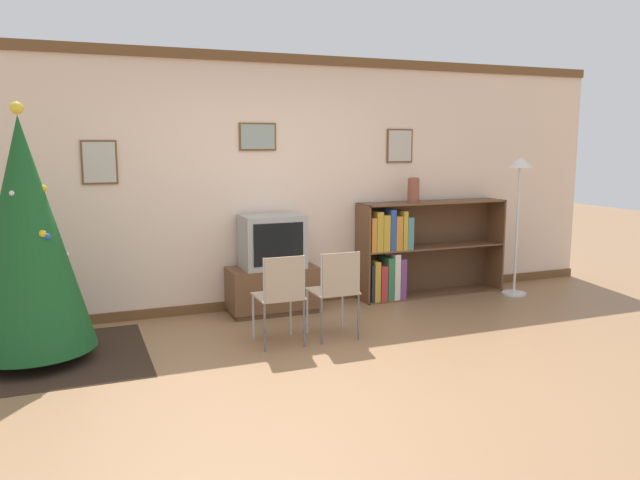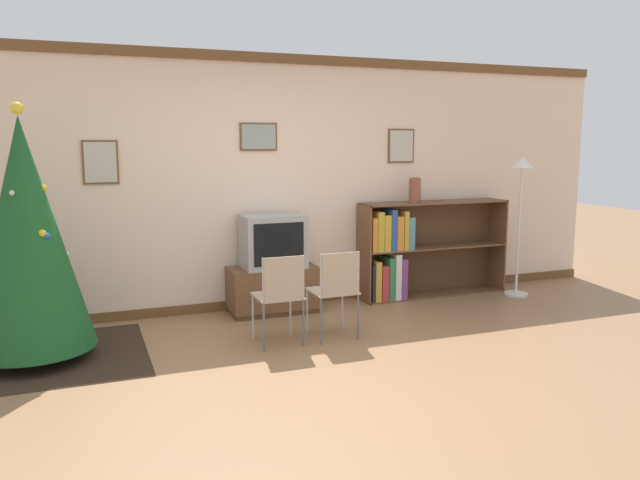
{
  "view_description": "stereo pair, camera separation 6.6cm",
  "coord_description": "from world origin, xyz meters",
  "px_view_note": "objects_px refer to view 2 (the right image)",
  "views": [
    {
      "loc": [
        -1.86,
        -4.27,
        1.79
      ],
      "look_at": [
        0.33,
        1.17,
        0.86
      ],
      "focal_mm": 35.0,
      "sensor_mm": 36.0,
      "label": 1
    },
    {
      "loc": [
        -1.79,
        -4.3,
        1.79
      ],
      "look_at": [
        0.33,
        1.17,
        0.86
      ],
      "focal_mm": 35.0,
      "sensor_mm": 36.0,
      "label": 2
    }
  ],
  "objects_px": {
    "tv_console": "(273,290)",
    "folding_chair_left": "(280,294)",
    "vase": "(415,190)",
    "bookshelf": "(406,251)",
    "standing_lamp": "(521,190)",
    "folding_chair_right": "(336,289)",
    "christmas_tree": "(26,235)",
    "television": "(273,241)"
  },
  "relations": [
    {
      "from": "television",
      "to": "folding_chair_right",
      "type": "distance_m",
      "value": 1.15
    },
    {
      "from": "tv_console",
      "to": "folding_chair_left",
      "type": "relative_size",
      "value": 1.13
    },
    {
      "from": "television",
      "to": "bookshelf",
      "type": "relative_size",
      "value": 0.35
    },
    {
      "from": "bookshelf",
      "to": "vase",
      "type": "height_order",
      "value": "vase"
    },
    {
      "from": "tv_console",
      "to": "bookshelf",
      "type": "relative_size",
      "value": 0.51
    },
    {
      "from": "folding_chair_left",
      "to": "folding_chair_right",
      "type": "relative_size",
      "value": 1.0
    },
    {
      "from": "christmas_tree",
      "to": "folding_chair_right",
      "type": "height_order",
      "value": "christmas_tree"
    },
    {
      "from": "christmas_tree",
      "to": "vase",
      "type": "bearing_deg",
      "value": 10.29
    },
    {
      "from": "christmas_tree",
      "to": "tv_console",
      "type": "relative_size",
      "value": 2.25
    },
    {
      "from": "bookshelf",
      "to": "tv_console",
      "type": "bearing_deg",
      "value": -177.97
    },
    {
      "from": "christmas_tree",
      "to": "folding_chair_right",
      "type": "relative_size",
      "value": 2.55
    },
    {
      "from": "standing_lamp",
      "to": "vase",
      "type": "bearing_deg",
      "value": 163.53
    },
    {
      "from": "television",
      "to": "folding_chair_left",
      "type": "distance_m",
      "value": 1.15
    },
    {
      "from": "tv_console",
      "to": "bookshelf",
      "type": "height_order",
      "value": "bookshelf"
    },
    {
      "from": "folding_chair_left",
      "to": "folding_chair_right",
      "type": "xyz_separation_m",
      "value": [
        0.53,
        0.0,
        0.0
      ]
    },
    {
      "from": "vase",
      "to": "folding_chair_right",
      "type": "bearing_deg",
      "value": -142.06
    },
    {
      "from": "christmas_tree",
      "to": "folding_chair_left",
      "type": "distance_m",
      "value": 2.13
    },
    {
      "from": "folding_chair_right",
      "to": "standing_lamp",
      "type": "xyz_separation_m",
      "value": [
        2.63,
        0.77,
        0.77
      ]
    },
    {
      "from": "tv_console",
      "to": "television",
      "type": "bearing_deg",
      "value": -90.0
    },
    {
      "from": "folding_chair_left",
      "to": "vase",
      "type": "distance_m",
      "value": 2.39
    },
    {
      "from": "christmas_tree",
      "to": "standing_lamp",
      "type": "bearing_deg",
      "value": 4.08
    },
    {
      "from": "television",
      "to": "christmas_tree",
      "type": "bearing_deg",
      "value": -163.3
    },
    {
      "from": "bookshelf",
      "to": "folding_chair_right",
      "type": "bearing_deg",
      "value": -139.96
    },
    {
      "from": "tv_console",
      "to": "television",
      "type": "height_order",
      "value": "television"
    },
    {
      "from": "christmas_tree",
      "to": "vase",
      "type": "distance_m",
      "value": 4.04
    },
    {
      "from": "bookshelf",
      "to": "standing_lamp",
      "type": "bearing_deg",
      "value": -16.39
    },
    {
      "from": "tv_console",
      "to": "vase",
      "type": "distance_m",
      "value": 1.97
    },
    {
      "from": "television",
      "to": "vase",
      "type": "bearing_deg",
      "value": 1.31
    },
    {
      "from": "folding_chair_right",
      "to": "bookshelf",
      "type": "xyz_separation_m",
      "value": [
        1.36,
        1.14,
        0.07
      ]
    },
    {
      "from": "tv_console",
      "to": "christmas_tree",
      "type": "bearing_deg",
      "value": -163.24
    },
    {
      "from": "christmas_tree",
      "to": "tv_console",
      "type": "distance_m",
      "value": 2.5
    },
    {
      "from": "vase",
      "to": "standing_lamp",
      "type": "distance_m",
      "value": 1.24
    },
    {
      "from": "standing_lamp",
      "to": "television",
      "type": "bearing_deg",
      "value": 173.81
    },
    {
      "from": "tv_console",
      "to": "bookshelf",
      "type": "distance_m",
      "value": 1.65
    },
    {
      "from": "folding_chair_right",
      "to": "standing_lamp",
      "type": "bearing_deg",
      "value": 16.28
    },
    {
      "from": "folding_chair_left",
      "to": "standing_lamp",
      "type": "xyz_separation_m",
      "value": [
        3.15,
        0.77,
        0.77
      ]
    },
    {
      "from": "tv_console",
      "to": "vase",
      "type": "height_order",
      "value": "vase"
    },
    {
      "from": "christmas_tree",
      "to": "tv_console",
      "type": "height_order",
      "value": "christmas_tree"
    },
    {
      "from": "standing_lamp",
      "to": "bookshelf",
      "type": "bearing_deg",
      "value": 163.61
    },
    {
      "from": "folding_chair_left",
      "to": "standing_lamp",
      "type": "distance_m",
      "value": 3.33
    },
    {
      "from": "tv_console",
      "to": "folding_chair_left",
      "type": "height_order",
      "value": "folding_chair_left"
    },
    {
      "from": "vase",
      "to": "christmas_tree",
      "type": "bearing_deg",
      "value": -169.71
    }
  ]
}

